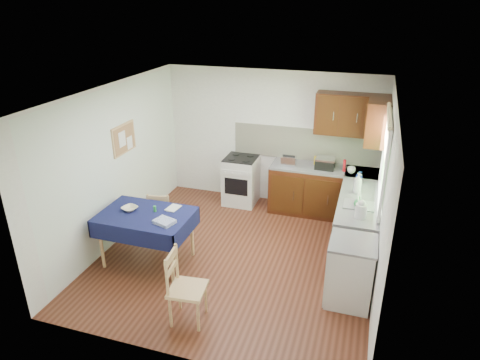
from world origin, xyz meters
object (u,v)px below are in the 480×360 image
(toaster, at_px, (289,161))
(kettle, at_px, (361,210))
(sandwich_press, at_px, (325,163))
(dish_rack, at_px, (359,204))
(chair_near, at_px, (183,285))
(dining_table, at_px, (146,220))
(chair_far, at_px, (161,215))

(toaster, height_order, kettle, kettle)
(sandwich_press, bearing_deg, dish_rack, -43.84)
(toaster, bearing_deg, sandwich_press, -1.44)
(sandwich_press, bearing_deg, chair_near, -90.50)
(chair_near, relative_size, toaster, 3.70)
(dining_table, distance_m, toaster, 2.77)
(toaster, bearing_deg, kettle, -58.69)
(chair_far, distance_m, chair_near, 1.95)
(dish_rack, distance_m, kettle, 0.36)
(dining_table, relative_size, kettle, 4.99)
(dining_table, bearing_deg, kettle, 24.03)
(dish_rack, height_order, kettle, kettle)
(chair_far, xyz_separation_m, toaster, (1.71, 1.62, 0.53))
(toaster, distance_m, kettle, 2.08)
(chair_far, height_order, chair_near, chair_near)
(kettle, bearing_deg, chair_near, -139.85)
(chair_near, bearing_deg, kettle, -56.12)
(toaster, xyz_separation_m, sandwich_press, (0.63, 0.08, 0.00))
(chair_far, relative_size, chair_near, 0.91)
(dish_rack, bearing_deg, sandwich_press, 137.66)
(sandwich_press, bearing_deg, toaster, -153.29)
(chair_far, height_order, sandwich_press, sandwich_press)
(sandwich_press, height_order, kettle, kettle)
(chair_far, relative_size, dish_rack, 2.02)
(dining_table, height_order, chair_near, chair_near)
(chair_near, bearing_deg, toaster, -16.74)
(chair_near, xyz_separation_m, sandwich_press, (1.23, 3.29, 0.49))
(chair_far, height_order, dish_rack, dish_rack)
(sandwich_press, relative_size, dish_rack, 0.77)
(toaster, bearing_deg, dining_table, -134.45)
(toaster, xyz_separation_m, kettle, (1.32, -1.60, 0.03))
(chair_far, height_order, kettle, kettle)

